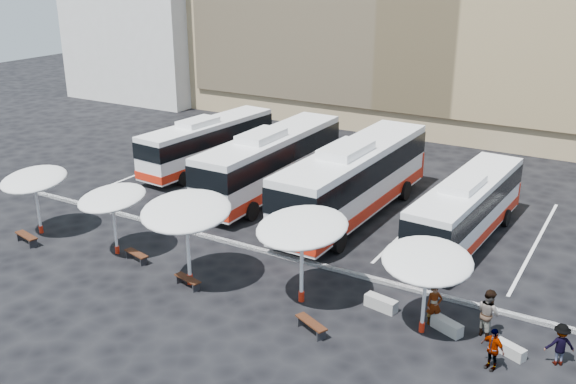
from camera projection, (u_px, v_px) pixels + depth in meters
The scene contains 24 objects.
ground at pixel (238, 251), 30.23m from camera, with size 120.00×120.00×0.00m, color black.
apartment_block at pixel (162, 1), 63.12m from camera, with size 14.00×14.00×18.00m, color silver.
curb_divider at pixel (244, 246), 30.61m from camera, with size 34.00×0.25×0.15m, color black.
bay_lines at pixel (317, 199), 36.72m from camera, with size 24.15×12.00×0.01m.
bus_0 at pixel (209, 142), 41.67m from camera, with size 3.23×10.98×3.43m.
bus_1 at pixel (272, 160), 37.03m from camera, with size 2.92×12.34×3.91m.
bus_2 at pixel (355, 178), 33.56m from camera, with size 3.31×13.30×4.20m.
bus_3 at pixel (467, 208), 30.66m from camera, with size 2.96×10.88×3.42m.
sunshade_0 at pixel (34, 180), 31.25m from camera, with size 3.33×3.37×3.33m.
sunshade_1 at pixel (112, 198), 29.04m from camera, with size 3.99×4.02×3.24m.
sunshade_2 at pixel (186, 211), 26.05m from camera, with size 4.53×4.56×3.89m.
sunshade_3 at pixel (302, 228), 24.72m from camera, with size 4.62×4.65×3.78m.
sunshade_4 at pixel (427, 261), 22.72m from camera, with size 4.18×4.20×3.41m.
wood_bench_0 at pixel (26, 237), 30.86m from camera, with size 1.59×0.73×0.47m.
wood_bench_1 at pixel (136, 255), 29.09m from camera, with size 1.45×0.69×0.43m.
wood_bench_2 at pixel (188, 280), 26.82m from camera, with size 1.42×0.67×0.42m.
wood_bench_3 at pixel (311, 324), 23.53m from camera, with size 1.52×0.99×0.46m.
conc_bench_0 at pixel (381, 303), 25.16m from camera, with size 1.32×0.44×0.50m, color gray.
conc_bench_1 at pixel (447, 326), 23.63m from camera, with size 1.24×0.41×0.47m, color gray.
conc_bench_2 at pixel (510, 350), 22.23m from camera, with size 1.11×0.37×0.42m, color gray.
passenger_0 at pixel (434, 305), 23.95m from camera, with size 0.59×0.39×1.62m, color black.
passenger_1 at pixel (489, 314), 23.11m from camera, with size 0.91×0.71×1.88m, color black.
passenger_2 at pixel (492, 349), 21.32m from camera, with size 0.90×0.37×1.53m, color black.
passenger_3 at pixel (560, 344), 21.58m from camera, with size 0.99×0.57×1.53m, color black.
Camera 1 is at (15.91, -22.48, 13.00)m, focal length 40.00 mm.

